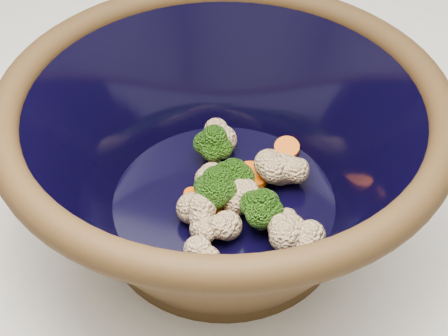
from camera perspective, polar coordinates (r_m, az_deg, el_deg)
The scene contains 2 objects.
mixing_bowl at distance 0.58m, azimuth -0.00°, elevation 1.21°, with size 0.40×0.40×0.17m.
vegetable_pile at distance 0.60m, azimuth 1.13°, elevation -1.81°, with size 0.15×0.21×0.05m.
Camera 1 is at (0.11, -0.49, 1.39)m, focal length 50.00 mm.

